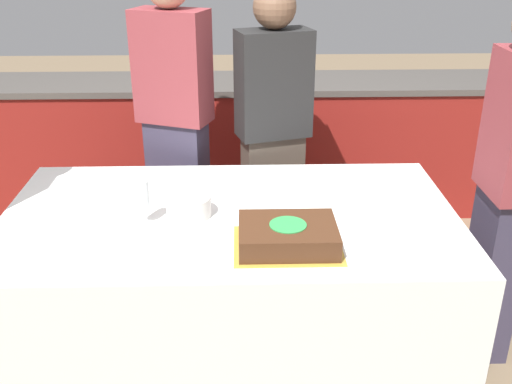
{
  "coord_description": "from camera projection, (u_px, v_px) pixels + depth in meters",
  "views": [
    {
      "loc": [
        0.05,
        -2.33,
        1.9
      ],
      "look_at": [
        0.12,
        0.0,
        0.84
      ],
      "focal_mm": 42.0,
      "sensor_mm": 36.0,
      "label": 1
    }
  ],
  "objects": [
    {
      "name": "person_standing_back",
      "position": [
        175.0,
        124.0,
        3.24
      ],
      "size": [
        0.43,
        0.32,
        1.71
      ],
      "rotation": [
        0.0,
        0.0,
        2.77
      ],
      "color": "#383347",
      "rests_on": "ground_plane"
    },
    {
      "name": "person_cutting_cake",
      "position": [
        273.0,
        132.0,
        3.27
      ],
      "size": [
        0.42,
        0.3,
        1.61
      ],
      "rotation": [
        0.0,
        0.0,
        -2.85
      ],
      "color": "#4C4238",
      "rests_on": "ground_plane"
    },
    {
      "name": "wine_glass",
      "position": [
        142.0,
        194.0,
        2.46
      ],
      "size": [
        0.06,
        0.06,
        0.19
      ],
      "color": "white",
      "rests_on": "dining_table"
    },
    {
      "name": "dining_table",
      "position": [
        231.0,
        285.0,
        2.75
      ],
      "size": [
        1.97,
        1.12,
        0.74
      ],
      "color": "silver",
      "rests_on": "ground_plane"
    },
    {
      "name": "side_plate_near_cake",
      "position": [
        263.0,
        210.0,
        2.62
      ],
      "size": [
        0.22,
        0.22,
        0.0
      ],
      "color": "white",
      "rests_on": "dining_table"
    },
    {
      "name": "ground_plane",
      "position": [
        232.0,
        349.0,
        2.9
      ],
      "size": [
        14.0,
        14.0,
        0.0
      ],
      "primitive_type": "plane",
      "color": "#7A664C"
    },
    {
      "name": "plate_stack",
      "position": [
        189.0,
        206.0,
        2.56
      ],
      "size": [
        0.19,
        0.19,
        0.09
      ],
      "color": "white",
      "rests_on": "dining_table"
    },
    {
      "name": "cake",
      "position": [
        288.0,
        236.0,
        2.32
      ],
      "size": [
        0.42,
        0.33,
        0.1
      ],
      "color": "gold",
      "rests_on": "dining_table"
    },
    {
      "name": "back_counter",
      "position": [
        233.0,
        145.0,
        4.2
      ],
      "size": [
        4.4,
        0.58,
        0.92
      ],
      "color": "maroon",
      "rests_on": "ground_plane"
    },
    {
      "name": "person_seated_right",
      "position": [
        509.0,
        185.0,
        2.58
      ],
      "size": [
        0.2,
        0.32,
        1.64
      ],
      "rotation": [
        0.0,
        0.0,
        -1.57
      ],
      "color": "#383347",
      "rests_on": "ground_plane"
    }
  ]
}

